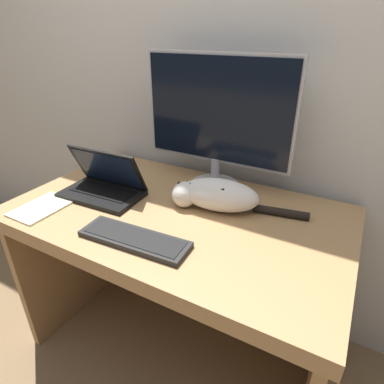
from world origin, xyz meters
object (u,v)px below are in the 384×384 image
(laptop, at_px, (104,186))
(external_keyboard, at_px, (134,239))
(monitor, at_px, (217,120))
(cat, at_px, (216,194))

(laptop, relative_size, external_keyboard, 0.89)
(laptop, xyz_separation_m, external_keyboard, (0.33, -0.21, -0.03))
(monitor, height_order, cat, monitor)
(external_keyboard, bearing_deg, monitor, 80.20)
(laptop, distance_m, cat, 0.49)
(laptop, xyz_separation_m, cat, (0.48, 0.12, 0.02))
(laptop, bearing_deg, external_keyboard, -35.46)
(laptop, bearing_deg, monitor, 35.37)
(monitor, relative_size, laptop, 1.85)
(monitor, distance_m, external_keyboard, 0.60)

